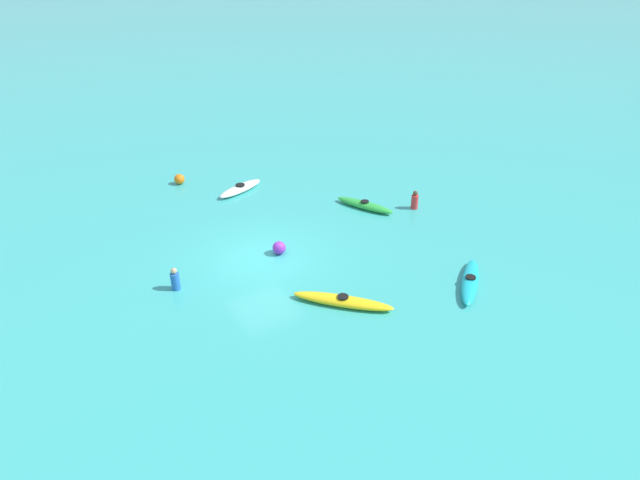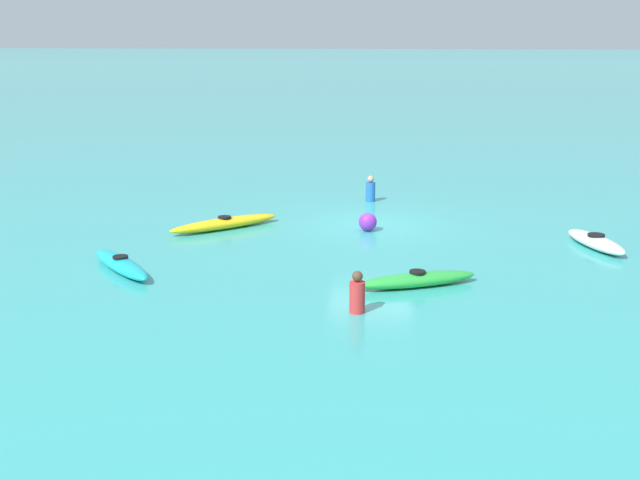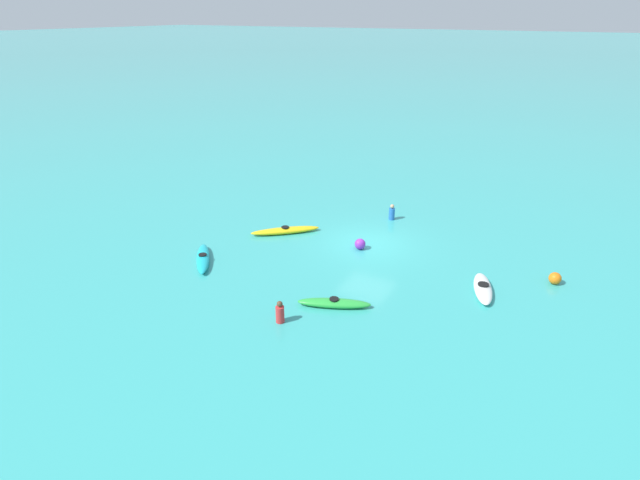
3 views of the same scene
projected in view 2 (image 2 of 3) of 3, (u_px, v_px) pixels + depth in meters
The scene contains 8 objects.
ground_plane at pixel (372, 225), 24.33m from camera, with size 600.00×600.00×0.00m, color #38ADA8.
kayak_white at pixel (596, 242), 21.74m from camera, with size 1.51×2.71×0.37m.
kayak_yellow at pixel (225, 223), 23.84m from camera, with size 2.99×2.85×0.37m.
kayak_green at pixel (417, 280), 18.37m from camera, with size 2.83×1.71×0.37m.
kayak_cyan at pixel (121, 264), 19.60m from camera, with size 2.42×2.68×0.37m.
buoy_purple at pixel (368, 222), 23.56m from camera, with size 0.53×0.53×0.53m, color purple.
person_near_shore at pixel (357, 294), 16.60m from camera, with size 0.44×0.44×0.88m.
person_by_kayaks at pixel (371, 190), 27.69m from camera, with size 0.45×0.45×0.88m.
Camera 2 is at (-1.20, 23.72, 5.51)m, focal length 45.98 mm.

